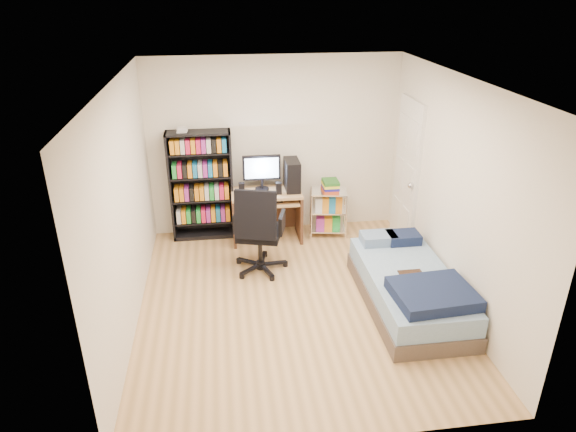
{
  "coord_description": "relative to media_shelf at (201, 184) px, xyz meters",
  "views": [
    {
      "loc": [
        -0.75,
        -4.91,
        3.37
      ],
      "look_at": [
        -0.02,
        0.4,
        0.9
      ],
      "focal_mm": 32.0,
      "sensor_mm": 36.0,
      "label": 1
    }
  ],
  "objects": [
    {
      "name": "room",
      "position": [
        1.04,
        -1.84,
        0.46
      ],
      "size": [
        3.58,
        4.08,
        2.58
      ],
      "color": "tan",
      "rests_on": "ground"
    },
    {
      "name": "wire_cart",
      "position": [
        1.78,
        -0.18,
        -0.25
      ],
      "size": [
        0.56,
        0.45,
        0.83
      ],
      "rotation": [
        0.0,
        0.0,
        -0.17
      ],
      "color": "white",
      "rests_on": "room"
    },
    {
      "name": "door",
      "position": [
        2.77,
        -0.49,
        0.21
      ],
      "size": [
        0.12,
        0.8,
        2.0
      ],
      "color": "silver",
      "rests_on": "room"
    },
    {
      "name": "bed",
      "position": [
        2.31,
        -2.09,
        -0.56
      ],
      "size": [
        0.94,
        1.88,
        0.54
      ],
      "color": "brown",
      "rests_on": "room"
    },
    {
      "name": "office_chair",
      "position": [
        0.7,
        -1.09,
        -0.42
      ],
      "size": [
        0.85,
        0.85,
        1.16
      ],
      "rotation": [
        0.0,
        0.0,
        -0.26
      ],
      "color": "black",
      "rests_on": "room"
    },
    {
      "name": "computer_desk",
      "position": [
        0.98,
        -0.16,
        -0.14
      ],
      "size": [
        0.96,
        0.56,
        1.21
      ],
      "color": "tan",
      "rests_on": "room"
    },
    {
      "name": "media_shelf",
      "position": [
        0.0,
        0.0,
        0.0
      ],
      "size": [
        0.87,
        0.29,
        1.61
      ],
      "color": "black",
      "rests_on": "room"
    }
  ]
}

